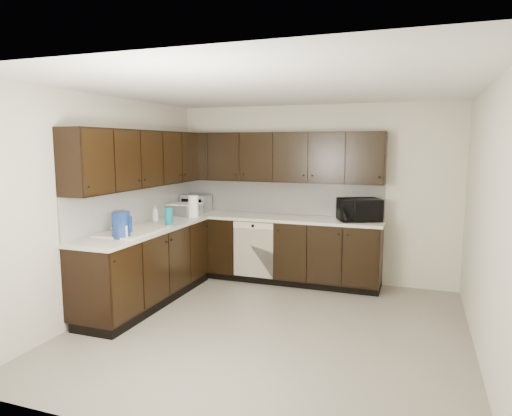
{
  "coord_description": "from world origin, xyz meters",
  "views": [
    {
      "loc": [
        1.42,
        -4.4,
        1.94
      ],
      "look_at": [
        -0.37,
        0.6,
        1.21
      ],
      "focal_mm": 32.0,
      "sensor_mm": 36.0,
      "label": 1
    }
  ],
  "objects_px": {
    "sink": "(132,237)",
    "storage_bin": "(185,210)",
    "microwave": "(359,210)",
    "toaster_oven": "(196,203)",
    "blue_pitcher": "(121,225)"
  },
  "relations": [
    {
      "from": "sink",
      "to": "blue_pitcher",
      "type": "relative_size",
      "value": 2.82
    },
    {
      "from": "toaster_oven",
      "to": "storage_bin",
      "type": "xyz_separation_m",
      "value": [
        0.03,
        -0.4,
        -0.04
      ]
    },
    {
      "from": "sink",
      "to": "storage_bin",
      "type": "xyz_separation_m",
      "value": [
        -0.04,
        1.36,
        0.14
      ]
    },
    {
      "from": "microwave",
      "to": "blue_pitcher",
      "type": "relative_size",
      "value": 1.85
    },
    {
      "from": "blue_pitcher",
      "to": "toaster_oven",
      "type": "bearing_deg",
      "value": 89.47
    },
    {
      "from": "microwave",
      "to": "toaster_oven",
      "type": "xyz_separation_m",
      "value": [
        -2.44,
        0.06,
        -0.02
      ]
    },
    {
      "from": "sink",
      "to": "microwave",
      "type": "height_order",
      "value": "microwave"
    },
    {
      "from": "sink",
      "to": "microwave",
      "type": "relative_size",
      "value": 1.53
    },
    {
      "from": "sink",
      "to": "microwave",
      "type": "bearing_deg",
      "value": 35.7
    },
    {
      "from": "storage_bin",
      "to": "blue_pitcher",
      "type": "height_order",
      "value": "blue_pitcher"
    },
    {
      "from": "blue_pitcher",
      "to": "sink",
      "type": "bearing_deg",
      "value": 101.42
    },
    {
      "from": "microwave",
      "to": "blue_pitcher",
      "type": "distance_m",
      "value": 3.04
    },
    {
      "from": "microwave",
      "to": "storage_bin",
      "type": "xyz_separation_m",
      "value": [
        -2.41,
        -0.34,
        -0.07
      ]
    },
    {
      "from": "toaster_oven",
      "to": "blue_pitcher",
      "type": "height_order",
      "value": "blue_pitcher"
    },
    {
      "from": "microwave",
      "to": "blue_pitcher",
      "type": "xyz_separation_m",
      "value": [
        -2.28,
        -2.02,
        -0.0
      ]
    }
  ]
}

